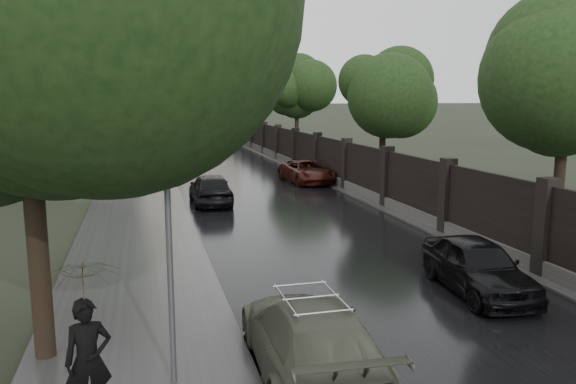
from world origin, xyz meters
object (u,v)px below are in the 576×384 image
Objects in this scene: tree_right_b at (384,94)px; car_right_near at (477,266)px; tree_left_far at (101,90)px; tree_right_a at (566,92)px; lamp_post at (169,233)px; volga_sedan at (311,338)px; hatchback_left at (211,189)px; tree_right_c at (297,95)px; pedestrian_umbrella at (84,295)px; traffic_light at (167,140)px; car_right_far at (307,171)px.

car_right_near is (-5.35, -17.66, -4.26)m from tree_right_b.
tree_left_far reaches higher than tree_right_a.
lamp_post is 3.06m from volga_sedan.
lamp_post reaches higher than hatchback_left.
tree_right_c is 1.47× the size of volga_sedan.
hatchback_left reaches higher than car_right_near.
tree_left_far reaches higher than pedestrian_umbrella.
tree_right_c reaches higher than traffic_light.
tree_right_b is at bearing -114.48° from volga_sedan.
tree_right_b is 1.75× the size of traffic_light.
tree_left_far is 1.55× the size of volga_sedan.
traffic_light is (-11.80, -15.01, -2.55)m from tree_right_c.
car_right_far is (8.66, 21.27, -2.02)m from lamp_post.
lamp_post is (-12.90, -38.50, -2.28)m from tree_right_c.
tree_right_c reaches higher than lamp_post.
hatchback_left is at bearing 80.85° from lamp_post.
tree_right_b reaches higher than lamp_post.
volga_sedan is (2.32, -0.16, -1.98)m from lamp_post.
tree_right_a reaches higher than lamp_post.
traffic_light is 0.85× the size of car_right_far.
lamp_post is (-12.90, -6.50, -2.28)m from tree_right_a.
lamp_post is at bearing -153.26° from tree_right_a.
traffic_light reaches higher than car_right_far.
tree_right_a is 20.85m from traffic_light.
traffic_light is (-11.80, 2.99, -2.55)m from tree_right_b.
tree_left_far is 17.45m from tree_right_b.
pedestrian_umbrella is at bearing -145.77° from lamp_post.
car_right_far is at bearing 67.83° from lamp_post.
volga_sedan is 1.02× the size of car_right_far.
hatchback_left is at bearing 136.84° from tree_right_a.
hatchback_left is (5.20, -12.34, -4.52)m from tree_left_far.
tree_right_c is 19.26m from traffic_light.
traffic_light is 24.45m from pedestrian_umbrella.
tree_left_far is 1.05× the size of tree_right_a.
tree_left_far is at bearing -147.17° from tree_right_c.
tree_left_far is 18.45m from tree_right_c.
car_right_near is at bearing -68.41° from tree_left_far.
tree_right_b is 1.37× the size of lamp_post.
tree_left_far is at bearing 95.21° from lamp_post.
traffic_light is at bearing -84.40° from volga_sedan.
tree_right_b is at bearing 78.49° from car_right_near.
volga_sedan is 1.68× the size of pedestrian_umbrella.
tree_right_c is 40.67m from lamp_post.
tree_left_far is 29.43m from volga_sedan.
traffic_light is at bearing -53.53° from tree_left_far.
lamp_post is 1.07× the size of volga_sedan.
lamp_post is at bearing -84.79° from tree_left_far.
tree_right_a is at bearing 17.81° from pedestrian_umbrella.
tree_right_a and tree_right_c have the same top height.
tree_right_b is 24.33m from lamp_post.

